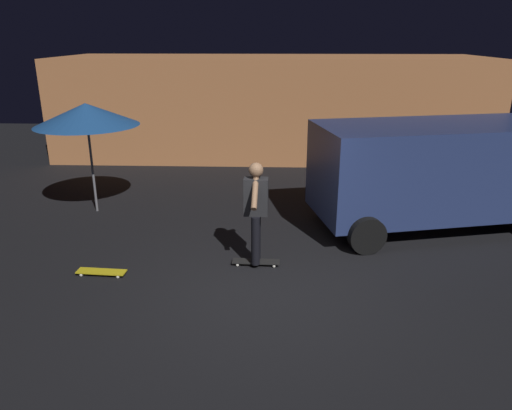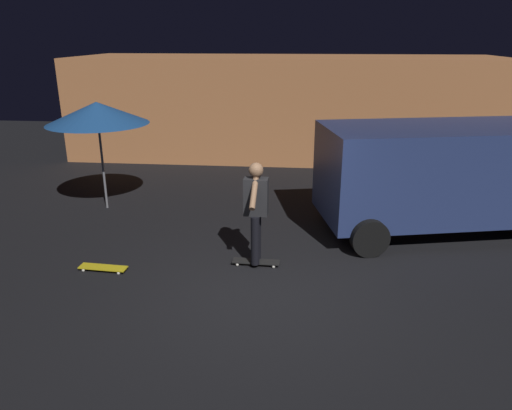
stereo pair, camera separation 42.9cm
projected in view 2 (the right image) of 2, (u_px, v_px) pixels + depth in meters
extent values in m
plane|color=black|center=(258.00, 294.00, 7.13)|extent=(28.00, 28.00, 0.00)
cube|color=#C67A47|center=(288.00, 106.00, 15.26)|extent=(12.93, 3.96, 2.97)
cube|color=navy|center=(445.00, 171.00, 9.10)|extent=(4.90, 2.86, 1.70)
cylinder|color=black|center=(494.00, 194.00, 10.51)|extent=(0.69, 0.36, 0.66)
cylinder|color=black|center=(337.00, 201.00, 10.11)|extent=(0.69, 0.36, 0.66)
cylinder|color=black|center=(370.00, 238.00, 8.26)|extent=(0.69, 0.36, 0.66)
cylinder|color=slate|center=(102.00, 159.00, 10.31)|extent=(0.05, 0.05, 2.20)
cone|color=#1E4C8C|center=(97.00, 113.00, 9.98)|extent=(2.10, 2.10, 0.45)
cube|color=black|center=(256.00, 261.00, 8.01)|extent=(0.79, 0.23, 0.02)
sphere|color=silver|center=(275.00, 262.00, 8.06)|extent=(0.05, 0.05, 0.05)
sphere|color=silver|center=(274.00, 267.00, 7.90)|extent=(0.05, 0.05, 0.05)
sphere|color=silver|center=(239.00, 260.00, 8.14)|extent=(0.05, 0.05, 0.05)
sphere|color=silver|center=(237.00, 265.00, 7.98)|extent=(0.05, 0.05, 0.05)
cube|color=gold|center=(103.00, 267.00, 7.81)|extent=(0.79, 0.25, 0.02)
sphere|color=silver|center=(83.00, 270.00, 7.79)|extent=(0.05, 0.05, 0.05)
sphere|color=silver|center=(89.00, 266.00, 7.94)|extent=(0.05, 0.05, 0.05)
sphere|color=silver|center=(119.00, 273.00, 7.69)|extent=(0.05, 0.05, 0.05)
sphere|color=silver|center=(123.00, 268.00, 7.85)|extent=(0.05, 0.05, 0.05)
cylinder|color=black|center=(257.00, 235.00, 7.97)|extent=(0.14, 0.14, 0.82)
cylinder|color=black|center=(255.00, 241.00, 7.77)|extent=(0.14, 0.14, 0.82)
cube|color=#262628|center=(256.00, 197.00, 7.63)|extent=(0.39, 0.23, 0.60)
sphere|color=#936B4C|center=(256.00, 170.00, 7.49)|extent=(0.23, 0.23, 0.23)
cylinder|color=#936B4C|center=(258.00, 183.00, 7.79)|extent=(0.11, 0.54, 0.46)
cylinder|color=#936B4C|center=(254.00, 192.00, 7.38)|extent=(0.11, 0.54, 0.46)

